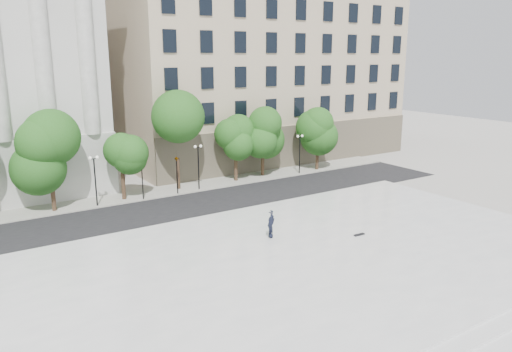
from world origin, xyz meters
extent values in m
plane|color=#B5B1AB|center=(0.00, 0.00, 0.00)|extent=(160.00, 160.00, 0.00)
cube|color=white|center=(0.00, 3.00, 0.23)|extent=(44.00, 22.00, 0.45)
cube|color=black|center=(0.00, 18.00, 0.01)|extent=(60.00, 8.00, 0.02)
cube|color=#AEADA1|center=(0.00, 24.00, 0.06)|extent=(60.00, 4.00, 0.12)
cube|color=tan|center=(20.00, 39.00, 10.50)|extent=(36.00, 26.00, 21.00)
cylinder|color=black|center=(-0.83, 22.30, 1.75)|extent=(0.10, 0.10, 3.50)
imported|color=black|center=(-0.83, 22.30, 3.89)|extent=(1.06, 1.94, 0.77)
cylinder|color=black|center=(2.62, 22.30, 1.75)|extent=(0.10, 0.10, 3.50)
imported|color=black|center=(2.62, 22.30, 3.85)|extent=(1.06, 1.72, 0.70)
imported|color=black|center=(2.73, 6.95, 0.72)|extent=(1.73, 2.01, 0.53)
cube|color=black|center=(8.34, 3.88, 0.49)|extent=(0.88, 0.27, 0.09)
cylinder|color=#382619|center=(-8.43, 23.14, 1.36)|extent=(0.36, 0.36, 2.72)
sphere|color=#245117|center=(-8.43, 23.14, 5.05)|extent=(4.53, 4.53, 4.53)
cylinder|color=#382619|center=(-2.30, 23.27, 1.36)|extent=(0.36, 0.36, 2.72)
sphere|color=#245117|center=(-2.30, 23.27, 5.06)|extent=(3.85, 3.85, 3.85)
cylinder|color=#382619|center=(3.43, 23.87, 1.59)|extent=(0.36, 0.36, 3.19)
sphere|color=#245117|center=(3.43, 23.87, 5.92)|extent=(4.48, 4.48, 4.48)
cylinder|color=#382619|center=(9.92, 23.62, 1.21)|extent=(0.36, 0.36, 2.42)
sphere|color=#245117|center=(9.92, 23.62, 4.49)|extent=(3.65, 3.65, 3.65)
cylinder|color=#382619|center=(13.59, 24.04, 1.26)|extent=(0.36, 0.36, 2.53)
sphere|color=#245117|center=(13.59, 24.04, 4.69)|extent=(4.21, 4.21, 4.21)
cylinder|color=#382619|center=(20.47, 22.98, 1.27)|extent=(0.36, 0.36, 2.55)
sphere|color=#245117|center=(20.47, 22.98, 4.74)|extent=(4.18, 4.18, 4.18)
cylinder|color=black|center=(-4.96, 22.60, 2.16)|extent=(0.12, 0.12, 4.31)
cube|color=black|center=(-4.96, 22.60, 4.31)|extent=(0.60, 0.06, 0.06)
sphere|color=white|center=(-5.26, 22.60, 4.41)|extent=(0.28, 0.28, 0.28)
sphere|color=white|center=(-4.66, 22.60, 4.41)|extent=(0.28, 0.28, 0.28)
cylinder|color=black|center=(5.05, 22.60, 2.15)|extent=(0.12, 0.12, 4.30)
cube|color=black|center=(5.05, 22.60, 4.30)|extent=(0.60, 0.06, 0.06)
sphere|color=white|center=(4.75, 22.60, 4.40)|extent=(0.28, 0.28, 0.28)
sphere|color=white|center=(5.35, 22.60, 4.40)|extent=(0.28, 0.28, 0.28)
cylinder|color=black|center=(17.59, 22.60, 2.10)|extent=(0.12, 0.12, 4.20)
cube|color=black|center=(17.59, 22.60, 4.20)|extent=(0.60, 0.06, 0.06)
sphere|color=white|center=(17.29, 22.60, 4.30)|extent=(0.28, 0.28, 0.28)
sphere|color=white|center=(17.89, 22.60, 4.30)|extent=(0.28, 0.28, 0.28)
camera|label=1|loc=(-16.33, -20.21, 13.02)|focal=35.00mm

